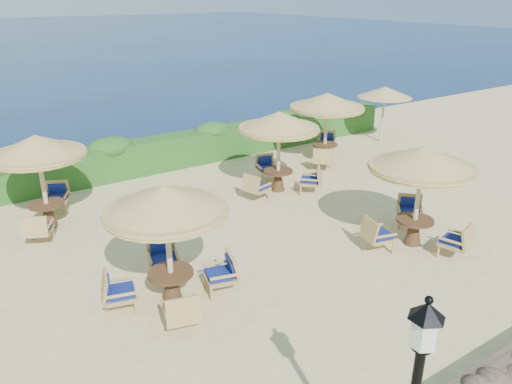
% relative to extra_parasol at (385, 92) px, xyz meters
% --- Properties ---
extents(ground, '(120.00, 120.00, 0.00)m').
position_rel_extra_parasol_xyz_m(ground, '(-7.80, -5.20, -2.17)').
color(ground, beige).
rests_on(ground, ground).
extents(hedge, '(18.00, 0.90, 1.20)m').
position_rel_extra_parasol_xyz_m(hedge, '(-7.80, 2.00, -1.57)').
color(hedge, '#1D4C18').
rests_on(hedge, ground).
extents(extra_parasol, '(2.30, 2.30, 2.41)m').
position_rel_extra_parasol_xyz_m(extra_parasol, '(0.00, 0.00, 0.00)').
color(extra_parasol, beige).
rests_on(extra_parasol, ground).
extents(cafe_set_0, '(2.89, 2.89, 2.65)m').
position_rel_extra_parasol_xyz_m(cafe_set_0, '(-12.77, -6.00, -0.42)').
color(cafe_set_0, beige).
rests_on(cafe_set_0, ground).
extents(cafe_set_1, '(2.78, 2.78, 2.65)m').
position_rel_extra_parasol_xyz_m(cafe_set_1, '(-6.44, -7.13, -0.29)').
color(cafe_set_1, beige).
rests_on(cafe_set_1, ground).
extents(cafe_set_2, '(2.52, 2.83, 2.65)m').
position_rel_extra_parasol_xyz_m(cafe_set_2, '(-14.08, -0.74, -0.22)').
color(cafe_set_2, beige).
rests_on(cafe_set_2, ground).
extents(cafe_set_3, '(2.74, 2.74, 2.65)m').
position_rel_extra_parasol_xyz_m(cafe_set_3, '(-7.14, -2.13, -0.31)').
color(cafe_set_3, beige).
rests_on(cafe_set_3, ground).
extents(cafe_set_4, '(2.81, 2.81, 2.65)m').
position_rel_extra_parasol_xyz_m(cafe_set_4, '(-3.85, -0.68, -0.16)').
color(cafe_set_4, beige).
rests_on(cafe_set_4, ground).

